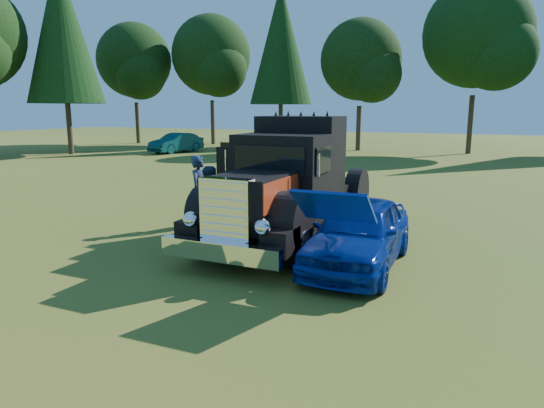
{
  "coord_description": "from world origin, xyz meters",
  "views": [
    {
      "loc": [
        5.45,
        -7.87,
        3.18
      ],
      "look_at": [
        1.01,
        2.0,
        1.06
      ],
      "focal_mm": 32.0,
      "sensor_mm": 36.0,
      "label": 1
    }
  ],
  "objects_px": {
    "diamond_t_truck": "(287,188)",
    "distant_teal_car": "(176,143)",
    "hotrod_coupe": "(359,232)",
    "spectator_near": "(200,191)",
    "spectator_far": "(212,204)"
  },
  "relations": [
    {
      "from": "diamond_t_truck",
      "to": "distant_teal_car",
      "type": "height_order",
      "value": "diamond_t_truck"
    },
    {
      "from": "diamond_t_truck",
      "to": "hotrod_coupe",
      "type": "bearing_deg",
      "value": -33.54
    },
    {
      "from": "spectator_near",
      "to": "hotrod_coupe",
      "type": "bearing_deg",
      "value": -112.33
    },
    {
      "from": "spectator_near",
      "to": "distant_teal_car",
      "type": "bearing_deg",
      "value": 33.29
    },
    {
      "from": "diamond_t_truck",
      "to": "hotrod_coupe",
      "type": "relative_size",
      "value": 1.69
    },
    {
      "from": "hotrod_coupe",
      "to": "spectator_near",
      "type": "height_order",
      "value": "spectator_near"
    },
    {
      "from": "diamond_t_truck",
      "to": "distant_teal_car",
      "type": "relative_size",
      "value": 1.64
    },
    {
      "from": "hotrod_coupe",
      "to": "diamond_t_truck",
      "type": "bearing_deg",
      "value": 146.46
    },
    {
      "from": "distant_teal_car",
      "to": "spectator_far",
      "type": "bearing_deg",
      "value": -42.26
    },
    {
      "from": "spectator_near",
      "to": "spectator_far",
      "type": "distance_m",
      "value": 1.59
    },
    {
      "from": "hotrod_coupe",
      "to": "spectator_far",
      "type": "distance_m",
      "value": 3.81
    },
    {
      "from": "spectator_far",
      "to": "distant_teal_car",
      "type": "bearing_deg",
      "value": 88.01
    },
    {
      "from": "hotrod_coupe",
      "to": "distant_teal_car",
      "type": "relative_size",
      "value": 0.97
    },
    {
      "from": "diamond_t_truck",
      "to": "distant_teal_car",
      "type": "distance_m",
      "value": 25.4
    },
    {
      "from": "diamond_t_truck",
      "to": "distant_teal_car",
      "type": "bearing_deg",
      "value": 131.32
    }
  ]
}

